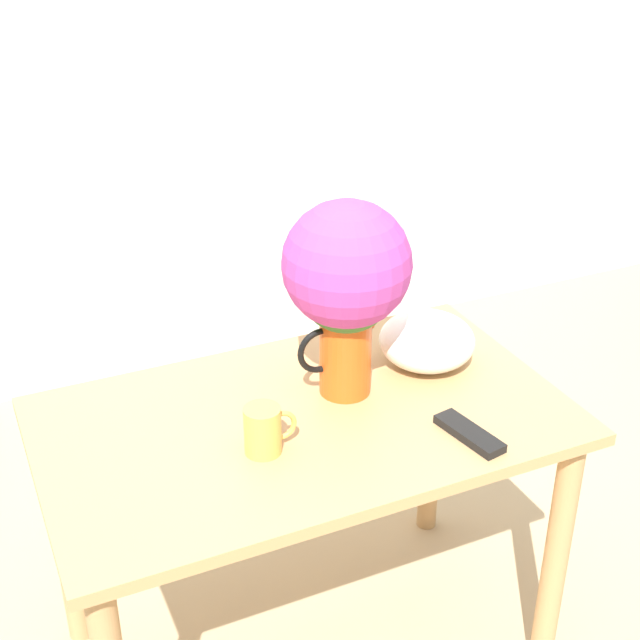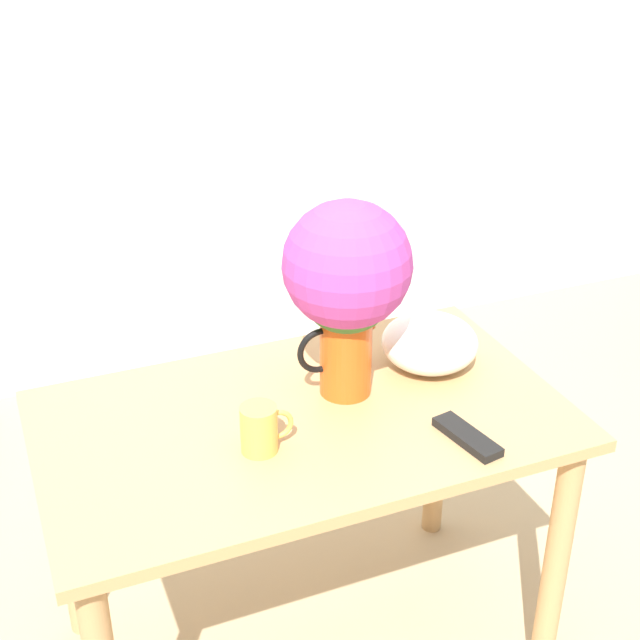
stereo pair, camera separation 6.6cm
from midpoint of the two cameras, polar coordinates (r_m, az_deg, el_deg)
The scene contains 7 objects.
ground_plane at distance 2.53m, azimuth 1.89°, elevation -19.76°, with size 12.00×12.00×0.00m, color tan.
wall_back at distance 3.29m, azimuth -9.73°, elevation 17.43°, with size 8.00×0.05×2.60m.
table at distance 2.10m, azimuth -0.14°, elevation -8.83°, with size 1.19×0.70×0.73m.
flower_vase at distance 1.98m, azimuth 2.69°, elevation 2.67°, with size 0.29×0.29×0.47m.
coffee_mug at distance 1.90m, azimuth -2.83°, elevation -6.97°, with size 0.12×0.08×0.11m.
white_bowl at distance 2.21m, azimuth 7.88°, elevation -1.45°, with size 0.24×0.24×0.13m.
remote_control at distance 1.98m, azimuth 10.36°, elevation -7.37°, with size 0.09×0.18×0.02m.
Camera 2 is at (-0.69, -1.57, 1.87)m, focal length 50.00 mm.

